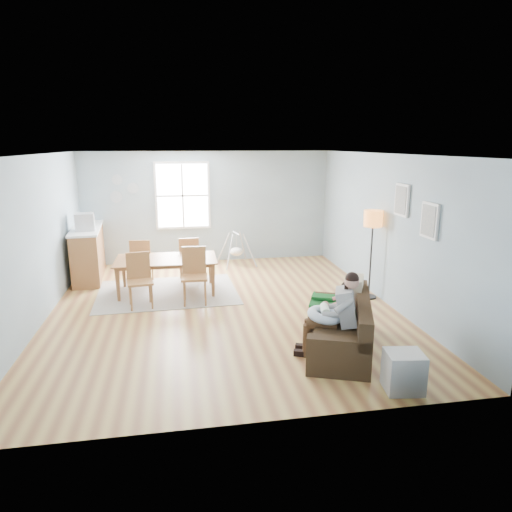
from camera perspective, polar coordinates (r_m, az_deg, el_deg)
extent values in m
cube|color=#995D36|center=(8.26, -4.07, -6.79)|extent=(8.40, 9.40, 0.08)
cube|color=white|center=(7.73, -4.47, 14.80)|extent=(8.40, 9.40, 0.60)
cube|color=gray|center=(12.47, -6.43, 6.79)|extent=(8.40, 0.08, 3.90)
cube|color=gray|center=(3.48, 3.74, -12.06)|extent=(8.40, 0.08, 3.90)
cube|color=gray|center=(9.26, 22.36, 3.38)|extent=(0.08, 9.40, 3.90)
cube|color=white|center=(11.23, -9.16, 7.46)|extent=(1.32, 0.06, 1.62)
cube|color=white|center=(11.20, -9.16, 7.45)|extent=(1.20, 0.02, 1.50)
cube|color=white|center=(11.19, -9.16, 7.44)|extent=(1.20, 0.03, 0.04)
cube|color=white|center=(11.19, -9.16, 7.44)|extent=(0.04, 0.03, 1.50)
cube|color=white|center=(7.31, 20.89, 4.16)|extent=(0.04, 0.44, 0.54)
cube|color=slate|center=(7.30, 20.72, 4.16)|extent=(0.01, 0.36, 0.46)
cube|color=white|center=(8.07, 17.78, 6.67)|extent=(0.04, 0.44, 0.54)
cube|color=slate|center=(8.05, 17.62, 6.68)|extent=(0.01, 0.36, 0.46)
cylinder|color=#90A0AD|center=(11.27, -16.98, 9.11)|extent=(0.24, 0.02, 0.24)
cylinder|color=#90A0AD|center=(11.25, -15.12, 8.20)|extent=(0.26, 0.02, 0.26)
cylinder|color=#90A0AD|center=(11.32, -17.09, 7.08)|extent=(0.28, 0.02, 0.28)
cube|color=black|center=(6.75, 10.34, -9.75)|extent=(1.42, 2.05, 0.38)
cube|color=black|center=(6.62, 13.22, -6.83)|extent=(0.83, 1.83, 0.39)
cube|color=black|center=(5.87, 10.37, -10.72)|extent=(0.82, 0.45, 0.14)
cube|color=black|center=(7.46, 10.49, -5.31)|extent=(0.82, 0.45, 0.14)
cube|color=#12501D|center=(7.23, 10.35, -5.60)|extent=(1.07, 0.98, 0.04)
cube|color=tan|center=(7.04, 12.61, -4.43)|extent=(0.32, 0.47, 0.46)
cube|color=#949497|center=(6.30, 11.26, -6.22)|extent=(0.43, 0.48, 0.53)
sphere|color=tan|center=(6.19, 11.90, -3.17)|extent=(0.19, 0.19, 0.19)
sphere|color=black|center=(6.18, 11.92, -2.81)|extent=(0.19, 0.19, 0.19)
cylinder|color=#352313|center=(6.31, 8.22, -8.48)|extent=(0.43, 0.28, 0.14)
cylinder|color=#352313|center=(6.49, 8.32, -7.83)|extent=(0.43, 0.28, 0.14)
cylinder|color=#352313|center=(6.42, 6.37, -10.47)|extent=(0.12, 0.12, 0.47)
cylinder|color=#352313|center=(6.59, 6.53, -9.78)|extent=(0.12, 0.12, 0.47)
cube|color=black|center=(6.50, 5.69, -11.98)|extent=(0.23, 0.16, 0.08)
cube|color=black|center=(6.68, 5.87, -11.26)|extent=(0.23, 0.16, 0.08)
torus|color=#CBE1FF|center=(6.35, 8.60, -7.31)|extent=(0.65, 0.64, 0.20)
cylinder|color=silver|center=(6.33, 8.63, -6.66)|extent=(0.17, 0.29, 0.12)
sphere|color=tan|center=(6.47, 8.65, -6.03)|extent=(0.10, 0.10, 0.10)
cube|color=silver|center=(6.77, 10.89, -5.75)|extent=(0.26, 0.28, 0.32)
sphere|color=tan|center=(6.70, 11.20, -3.98)|extent=(0.15, 0.15, 0.15)
sphere|color=black|center=(6.69, 11.21, -3.76)|extent=(0.15, 0.15, 0.15)
cylinder|color=#E03682|center=(6.75, 9.04, -6.99)|extent=(0.28, 0.16, 0.08)
cylinder|color=#E03682|center=(6.86, 9.03, -6.62)|extent=(0.28, 0.16, 0.08)
cylinder|color=#E03682|center=(6.80, 7.94, -8.15)|extent=(0.07, 0.07, 0.26)
cylinder|color=#E03682|center=(6.92, 7.95, -7.77)|extent=(0.07, 0.07, 0.26)
cylinder|color=black|center=(9.03, 13.87, -4.96)|extent=(0.30, 0.30, 0.03)
cylinder|color=black|center=(8.83, 14.14, -0.51)|extent=(0.03, 0.03, 1.48)
cylinder|color=orange|center=(8.67, 14.45, 4.56)|extent=(0.34, 0.34, 0.30)
cube|color=white|center=(5.85, 17.98, -13.59)|extent=(0.48, 0.44, 0.48)
cube|color=black|center=(5.79, 16.13, -13.74)|extent=(0.08, 0.33, 0.38)
cube|color=gray|center=(9.23, -10.98, -4.46)|extent=(2.77, 2.15, 0.01)
imported|color=brown|center=(9.13, -11.08, -2.45)|extent=(1.97, 1.12, 0.69)
cube|color=brown|center=(8.38, -14.30, -3.18)|extent=(0.50, 0.50, 0.04)
cube|color=brown|center=(8.51, -14.52, -1.11)|extent=(0.42, 0.11, 0.48)
cylinder|color=brown|center=(8.28, -15.33, -5.19)|extent=(0.04, 0.04, 0.47)
cylinder|color=brown|center=(8.30, -12.87, -4.99)|extent=(0.04, 0.04, 0.47)
cylinder|color=brown|center=(8.61, -15.50, -4.45)|extent=(0.04, 0.04, 0.47)
cylinder|color=brown|center=(8.64, -13.13, -4.25)|extent=(0.04, 0.04, 0.47)
cube|color=brown|center=(8.39, -7.70, -2.67)|extent=(0.49, 0.49, 0.04)
cube|color=brown|center=(8.52, -7.76, -0.48)|extent=(0.45, 0.06, 0.51)
cylinder|color=brown|center=(8.29, -8.95, -4.73)|extent=(0.04, 0.04, 0.50)
cylinder|color=brown|center=(8.28, -6.33, -4.65)|extent=(0.04, 0.04, 0.50)
cylinder|color=brown|center=(8.65, -8.89, -3.94)|extent=(0.04, 0.04, 0.50)
cylinder|color=brown|center=(8.64, -6.39, -3.86)|extent=(0.04, 0.04, 0.50)
cube|color=brown|center=(9.84, -14.03, -0.68)|extent=(0.47, 0.47, 0.04)
cube|color=brown|center=(9.59, -14.29, 0.52)|extent=(0.42, 0.07, 0.48)
cylinder|color=brown|center=(10.04, -12.82, -1.70)|extent=(0.04, 0.04, 0.47)
cylinder|color=brown|center=(10.09, -14.81, -1.74)|extent=(0.04, 0.04, 0.47)
cylinder|color=brown|center=(9.70, -13.07, -2.26)|extent=(0.04, 0.04, 0.47)
cylinder|color=brown|center=(9.76, -15.13, -2.29)|extent=(0.04, 0.04, 0.47)
cube|color=brown|center=(9.85, -8.41, -0.40)|extent=(0.46, 0.46, 0.04)
cube|color=brown|center=(9.59, -8.37, 0.82)|extent=(0.42, 0.06, 0.48)
cylinder|color=brown|center=(10.09, -7.43, -1.39)|extent=(0.04, 0.04, 0.47)
cylinder|color=brown|center=(10.07, -9.44, -1.50)|extent=(0.04, 0.04, 0.47)
cylinder|color=brown|center=(9.75, -7.24, -1.93)|extent=(0.04, 0.04, 0.47)
cylinder|color=brown|center=(9.73, -9.32, -2.04)|extent=(0.04, 0.04, 0.47)
cube|color=brown|center=(10.64, -20.21, 0.36)|extent=(0.70, 1.99, 1.08)
cube|color=white|center=(10.53, -20.46, 3.28)|extent=(0.75, 2.03, 0.04)
cube|color=#B9B9BE|center=(10.12, -20.62, 4.02)|extent=(0.42, 0.40, 0.36)
cube|color=black|center=(10.13, -21.63, 3.94)|extent=(0.06, 0.29, 0.25)
cylinder|color=#B9B9BE|center=(10.89, -2.48, 2.86)|extent=(0.12, 0.45, 0.04)
ellipsoid|color=beige|center=(10.99, -2.45, 0.56)|extent=(0.32, 0.32, 0.20)
cylinder|color=#B9B9BE|center=(10.94, -2.47, 1.70)|extent=(0.01, 0.01, 0.36)
cylinder|color=#B9B9BE|center=(10.66, -3.30, 0.49)|extent=(0.23, 0.34, 0.79)
cylinder|color=#B9B9BE|center=(10.83, -0.77, 0.71)|extent=(0.33, 0.24, 0.79)
cylinder|color=#B9B9BE|center=(11.13, -4.10, 1.04)|extent=(0.33, 0.24, 0.79)
cylinder|color=#B9B9BE|center=(11.29, -1.66, 1.25)|extent=(0.23, 0.34, 0.79)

